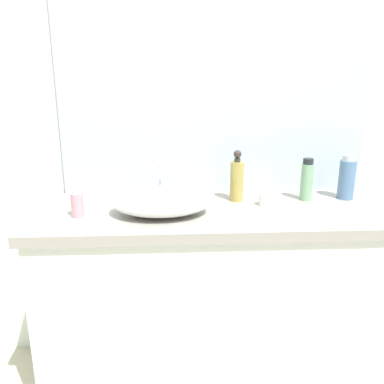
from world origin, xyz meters
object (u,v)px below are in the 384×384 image
(sink_basin, at_px, (161,201))
(lotion_bottle, at_px, (77,204))
(soap_dispenser, at_px, (237,179))
(candle_jar, at_px, (265,200))
(perfume_bottle, at_px, (307,180))
(spray_can, at_px, (347,178))

(sink_basin, xyz_separation_m, lotion_bottle, (-0.33, -0.02, -0.00))
(soap_dispenser, relative_size, candle_jar, 4.59)
(perfume_bottle, xyz_separation_m, candle_jar, (-0.20, -0.07, -0.07))
(sink_basin, relative_size, spray_can, 1.99)
(perfume_bottle, relative_size, spray_can, 0.95)
(sink_basin, xyz_separation_m, perfume_bottle, (0.64, 0.16, 0.04))
(soap_dispenser, height_order, perfume_bottle, soap_dispenser)
(sink_basin, xyz_separation_m, soap_dispenser, (0.33, 0.16, 0.05))
(soap_dispenser, distance_m, candle_jar, 0.15)
(sink_basin, bearing_deg, lotion_bottle, -177.13)
(candle_jar, bearing_deg, sink_basin, -169.10)
(perfume_bottle, distance_m, candle_jar, 0.23)
(perfume_bottle, relative_size, candle_jar, 3.81)
(lotion_bottle, bearing_deg, spray_can, 9.03)
(soap_dispenser, distance_m, spray_can, 0.50)
(spray_can, bearing_deg, sink_basin, -168.58)
(lotion_bottle, bearing_deg, candle_jar, 7.50)
(lotion_bottle, height_order, perfume_bottle, perfume_bottle)
(perfume_bottle, bearing_deg, candle_jar, -160.88)
(lotion_bottle, bearing_deg, sink_basin, 2.87)
(soap_dispenser, bearing_deg, perfume_bottle, -1.47)
(soap_dispenser, bearing_deg, sink_basin, -153.70)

